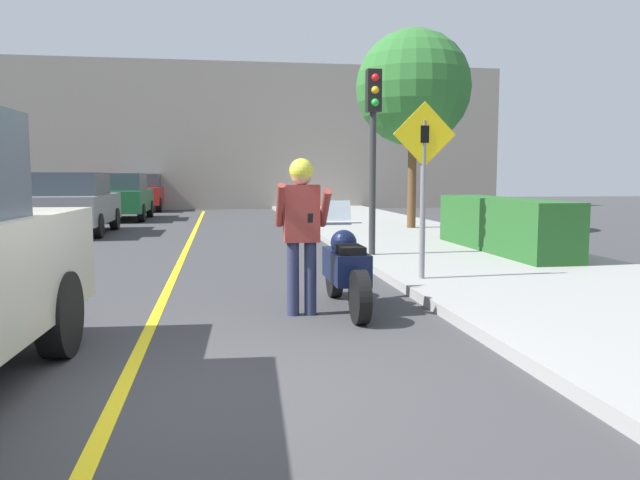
{
  "coord_description": "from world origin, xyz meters",
  "views": [
    {
      "loc": [
        0.15,
        -4.5,
        1.6
      ],
      "look_at": [
        1.34,
        2.93,
        0.82
      ],
      "focal_mm": 35.0,
      "sensor_mm": 36.0,
      "label": 1
    }
  ],
  "objects_px": {
    "street_tree": "(413,88)",
    "parked_car_red": "(143,192)",
    "motorcycle": "(346,268)",
    "crossing_sign": "(424,173)",
    "person_biker": "(302,219)",
    "parked_car_grey": "(74,203)",
    "parked_car_green": "(122,196)",
    "traffic_light": "(373,126)"
  },
  "relations": [
    {
      "from": "parked_car_red",
      "to": "parked_car_grey",
      "type": "bearing_deg",
      "value": -92.08
    },
    {
      "from": "person_biker",
      "to": "parked_car_grey",
      "type": "bearing_deg",
      "value": 114.09
    },
    {
      "from": "person_biker",
      "to": "street_tree",
      "type": "height_order",
      "value": "street_tree"
    },
    {
      "from": "traffic_light",
      "to": "parked_car_green",
      "type": "bearing_deg",
      "value": 117.3
    },
    {
      "from": "motorcycle",
      "to": "parked_car_red",
      "type": "relative_size",
      "value": 0.51
    },
    {
      "from": "person_biker",
      "to": "parked_car_grey",
      "type": "distance_m",
      "value": 11.87
    },
    {
      "from": "street_tree",
      "to": "parked_car_red",
      "type": "bearing_deg",
      "value": 125.28
    },
    {
      "from": "parked_car_green",
      "to": "crossing_sign",
      "type": "bearing_deg",
      "value": -66.96
    },
    {
      "from": "motorcycle",
      "to": "parked_car_green",
      "type": "xyz_separation_m",
      "value": [
        -5.0,
        16.2,
        0.36
      ]
    },
    {
      "from": "motorcycle",
      "to": "person_biker",
      "type": "bearing_deg",
      "value": -155.95
    },
    {
      "from": "motorcycle",
      "to": "crossing_sign",
      "type": "xyz_separation_m",
      "value": [
        1.36,
        1.24,
        1.14
      ]
    },
    {
      "from": "traffic_light",
      "to": "parked_car_green",
      "type": "relative_size",
      "value": 0.8
    },
    {
      "from": "street_tree",
      "to": "parked_car_green",
      "type": "xyz_separation_m",
      "value": [
        -8.86,
        6.47,
        -3.16
      ]
    },
    {
      "from": "crossing_sign",
      "to": "parked_car_red",
      "type": "bearing_deg",
      "value": 106.82
    },
    {
      "from": "person_biker",
      "to": "crossing_sign",
      "type": "distance_m",
      "value": 2.49
    },
    {
      "from": "motorcycle",
      "to": "crossing_sign",
      "type": "height_order",
      "value": "crossing_sign"
    },
    {
      "from": "crossing_sign",
      "to": "traffic_light",
      "type": "xyz_separation_m",
      "value": [
        -0.06,
        2.74,
        0.86
      ]
    },
    {
      "from": "motorcycle",
      "to": "traffic_light",
      "type": "xyz_separation_m",
      "value": [
        1.31,
        3.98,
        2.0
      ]
    },
    {
      "from": "person_biker",
      "to": "crossing_sign",
      "type": "xyz_separation_m",
      "value": [
        1.93,
        1.49,
        0.52
      ]
    },
    {
      "from": "street_tree",
      "to": "parked_car_grey",
      "type": "relative_size",
      "value": 1.31
    },
    {
      "from": "crossing_sign",
      "to": "parked_car_green",
      "type": "bearing_deg",
      "value": 113.04
    },
    {
      "from": "traffic_light",
      "to": "motorcycle",
      "type": "bearing_deg",
      "value": -108.21
    },
    {
      "from": "parked_car_red",
      "to": "traffic_light",
      "type": "bearing_deg",
      "value": -70.99
    },
    {
      "from": "crossing_sign",
      "to": "parked_car_grey",
      "type": "height_order",
      "value": "crossing_sign"
    },
    {
      "from": "parked_car_green",
      "to": "parked_car_red",
      "type": "relative_size",
      "value": 1.0
    },
    {
      "from": "crossing_sign",
      "to": "parked_car_grey",
      "type": "distance_m",
      "value": 11.56
    },
    {
      "from": "traffic_light",
      "to": "parked_car_grey",
      "type": "relative_size",
      "value": 0.8
    },
    {
      "from": "crossing_sign",
      "to": "parked_car_green",
      "type": "relative_size",
      "value": 0.59
    },
    {
      "from": "street_tree",
      "to": "parked_car_red",
      "type": "distance_m",
      "value": 15.63
    },
    {
      "from": "crossing_sign",
      "to": "parked_car_red",
      "type": "height_order",
      "value": "crossing_sign"
    },
    {
      "from": "motorcycle",
      "to": "person_biker",
      "type": "xyz_separation_m",
      "value": [
        -0.56,
        -0.25,
        0.61
      ]
    },
    {
      "from": "street_tree",
      "to": "traffic_light",
      "type": "bearing_deg",
      "value": -113.93
    },
    {
      "from": "motorcycle",
      "to": "person_biker",
      "type": "height_order",
      "value": "person_biker"
    },
    {
      "from": "street_tree",
      "to": "motorcycle",
      "type": "bearing_deg",
      "value": -111.65
    },
    {
      "from": "person_biker",
      "to": "parked_car_red",
      "type": "distance_m",
      "value": 22.92
    },
    {
      "from": "person_biker",
      "to": "parked_car_grey",
      "type": "relative_size",
      "value": 0.43
    },
    {
      "from": "person_biker",
      "to": "parked_car_red",
      "type": "bearing_deg",
      "value": 101.12
    },
    {
      "from": "crossing_sign",
      "to": "parked_car_green",
      "type": "xyz_separation_m",
      "value": [
        -6.36,
        14.96,
        -0.78
      ]
    },
    {
      "from": "traffic_light",
      "to": "crossing_sign",
      "type": "bearing_deg",
      "value": -88.83
    },
    {
      "from": "crossing_sign",
      "to": "street_tree",
      "type": "height_order",
      "value": "street_tree"
    },
    {
      "from": "crossing_sign",
      "to": "street_tree",
      "type": "distance_m",
      "value": 9.17
    },
    {
      "from": "motorcycle",
      "to": "traffic_light",
      "type": "relative_size",
      "value": 0.63
    }
  ]
}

